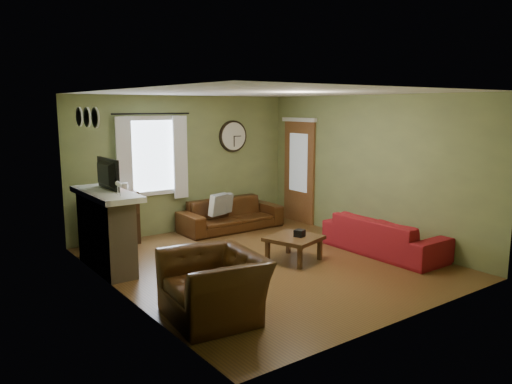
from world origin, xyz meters
TOP-DOWN VIEW (x-y plane):
  - floor at (0.00, 0.00)m, footprint 4.60×5.20m
  - ceiling at (0.00, 0.00)m, footprint 4.60×5.20m
  - wall_left at (-2.30, 0.00)m, footprint 0.00×5.20m
  - wall_right at (2.30, 0.00)m, footprint 0.00×5.20m
  - wall_back at (0.00, 2.60)m, footprint 4.60×0.00m
  - wall_front at (0.00, -2.60)m, footprint 4.60×0.00m
  - fireplace at (-2.10, 1.15)m, footprint 0.40×1.40m
  - firebox at (-1.91, 1.15)m, footprint 0.04×0.60m
  - mantel at (-2.07, 1.15)m, footprint 0.58×1.60m
  - tv at (-2.05, 1.30)m, footprint 0.08×0.60m
  - tv_screen at (-1.97, 1.30)m, footprint 0.02×0.62m
  - medallion_left at (-2.28, 0.80)m, footprint 0.28×0.28m
  - medallion_mid at (-2.28, 1.15)m, footprint 0.28×0.28m
  - medallion_right at (-2.28, 1.50)m, footprint 0.28×0.28m
  - window_pane at (-0.70, 2.58)m, footprint 1.00×0.02m
  - curtain_rod at (-0.70, 2.48)m, footprint 0.03×0.03m
  - curtain_left at (-1.25, 2.48)m, footprint 0.28×0.04m
  - curtain_right at (-0.15, 2.48)m, footprint 0.28×0.04m
  - wall_clock at (1.10, 2.55)m, footprint 0.64×0.06m
  - door at (2.27, 1.85)m, footprint 0.05×0.90m
  - bookshelf at (-1.52, 2.34)m, footprint 0.78×0.33m
  - book at (-1.43, 2.42)m, footprint 0.19×0.23m
  - sofa_brown at (0.73, 2.11)m, footprint 2.05×0.80m
  - pillow_left at (0.40, 2.02)m, footprint 0.43×0.23m
  - pillow_right at (0.54, 2.07)m, footprint 0.38×0.15m
  - sofa_red at (1.87, -0.74)m, footprint 0.81×2.08m
  - armchair at (-1.71, -1.26)m, footprint 1.14×1.26m
  - coffee_table at (0.41, -0.18)m, footprint 0.92×0.92m
  - tissue_box at (0.47, -0.24)m, footprint 0.18×0.18m
  - wine_glass_a at (-2.05, 0.63)m, footprint 0.06×0.06m
  - wine_glass_b at (-2.05, 0.71)m, footprint 0.07×0.07m

SIDE VIEW (x-z plane):
  - floor at x=0.00m, z-range 0.00..0.00m
  - coffee_table at x=0.41m, z-range 0.00..0.39m
  - sofa_brown at x=0.73m, z-range 0.00..0.60m
  - firebox at x=-1.91m, z-range 0.02..0.57m
  - sofa_red at x=1.87m, z-range 0.00..0.61m
  - armchair at x=-1.71m, z-range 0.00..0.75m
  - tissue_box at x=0.47m, z-range 0.35..0.45m
  - bookshelf at x=-1.52m, z-range 0.00..0.93m
  - fireplace at x=-2.10m, z-range 0.00..1.10m
  - pillow_left at x=0.40m, z-range 0.35..0.75m
  - pillow_right at x=0.54m, z-range 0.36..0.74m
  - book at x=-1.43m, z-range 0.95..0.97m
  - door at x=2.27m, z-range 0.00..2.10m
  - mantel at x=-2.07m, z-range 1.10..1.18m
  - wine_glass_a at x=-2.05m, z-range 1.18..1.36m
  - wine_glass_b at x=-2.05m, z-range 1.18..1.38m
  - wall_left at x=-2.30m, z-range 0.00..2.60m
  - wall_right at x=2.30m, z-range 0.00..2.60m
  - wall_back at x=0.00m, z-range 0.00..2.60m
  - wall_front at x=0.00m, z-range 0.00..2.60m
  - tv at x=-2.05m, z-range 1.18..1.53m
  - tv_screen at x=-1.97m, z-range 1.23..1.59m
  - curtain_left at x=-1.25m, z-range 0.67..2.23m
  - curtain_right at x=-0.15m, z-range 0.67..2.23m
  - window_pane at x=-0.70m, z-range 0.85..2.15m
  - wall_clock at x=1.10m, z-range 1.48..2.12m
  - medallion_left at x=-2.28m, z-range 2.24..2.26m
  - medallion_mid at x=-2.28m, z-range 2.24..2.26m
  - medallion_right at x=-2.28m, z-range 2.24..2.26m
  - curtain_rod at x=-0.70m, z-range 1.52..3.02m
  - ceiling at x=0.00m, z-range 2.60..2.60m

